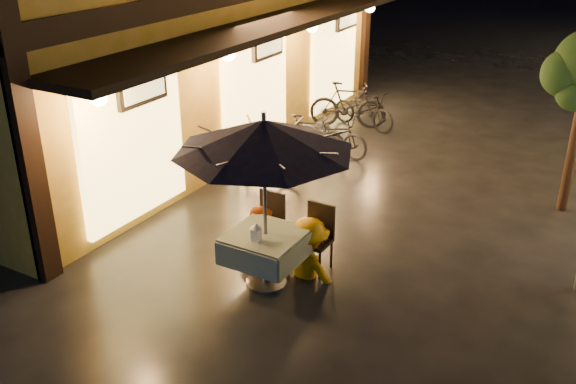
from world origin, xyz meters
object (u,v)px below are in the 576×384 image
Objects in this scene: table_lantern at (256,231)px; patio_umbrella at (264,136)px; bicycle_0 at (262,160)px; person_orange at (258,207)px; person_yellow at (309,221)px; cafe_table at (266,246)px.

patio_umbrella is at bearing 90.00° from table_lantern.
patio_umbrella reaches higher than bicycle_0.
patio_umbrella reaches higher than table_lantern.
person_orange is 0.98× the size of person_yellow.
patio_umbrella is at bearing 1.12° from cafe_table.
cafe_table is 1.56m from patio_umbrella.
cafe_table is at bearing -152.41° from bicycle_0.
person_orange is (-0.48, 0.57, 0.22)m from cafe_table.
person_yellow is 0.99× the size of bicycle_0.
patio_umbrella is 3.90m from bicycle_0.
person_yellow is at bearing -142.04° from bicycle_0.
table_lantern is (0.00, -0.22, -1.23)m from patio_umbrella.
person_yellow is 3.33m from bicycle_0.
person_orange is 0.84m from person_yellow.
patio_umbrella is 1.48× the size of bicycle_0.
table_lantern is at bearing -154.31° from bicycle_0.
person_yellow is (0.36, 0.54, 0.24)m from cafe_table.
person_orange reaches higher than bicycle_0.
bicycle_0 is at bearing 121.05° from table_lantern.
patio_umbrella is 1.50× the size of person_yellow.
table_lantern is 3.73m from bicycle_0.
patio_umbrella is 1.53m from person_orange.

